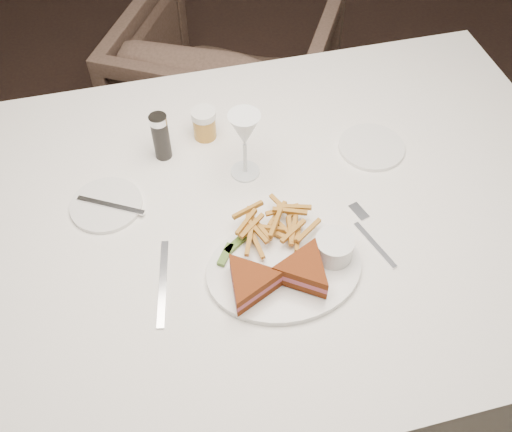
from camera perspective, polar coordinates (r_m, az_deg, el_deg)
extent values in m
plane|color=black|center=(2.00, 4.94, -9.09)|extent=(5.00, 5.00, 0.00)
cube|color=white|center=(1.57, -0.24, -8.30)|extent=(1.69, 1.23, 0.75)
imported|color=#46342B|center=(2.23, -2.53, 13.40)|extent=(0.92, 0.90, 0.73)
ellipsoid|color=white|center=(1.17, 2.83, -5.31)|extent=(0.35, 0.28, 0.01)
cube|color=silver|center=(1.17, -9.29, -6.60)|extent=(0.03, 0.21, 0.00)
cylinder|color=white|center=(1.31, -14.74, 1.09)|extent=(0.16, 0.16, 0.01)
cylinder|color=white|center=(1.42, 11.47, 6.78)|extent=(0.16, 0.16, 0.01)
cylinder|color=black|center=(1.36, -9.49, 7.82)|extent=(0.04, 0.04, 0.12)
cylinder|color=#B57D2B|center=(1.41, -5.19, 9.16)|extent=(0.06, 0.06, 0.08)
cube|color=#436623|center=(1.19, -2.09, -2.88)|extent=(0.05, 0.05, 0.01)
cube|color=#436623|center=(1.17, -3.07, -3.88)|extent=(0.04, 0.06, 0.01)
cylinder|color=white|center=(1.17, 7.80, -3.14)|extent=(0.08, 0.08, 0.05)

